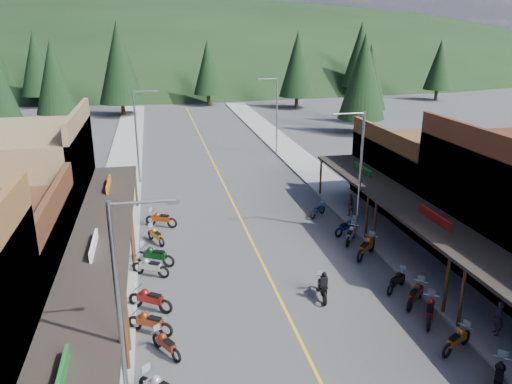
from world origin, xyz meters
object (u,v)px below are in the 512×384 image
bike_west_8 (150,298)px  pine_1 (36,63)px  pine_6 (439,64)px  bike_west_12 (161,218)px  shop_east_3 (426,176)px  streetlight_3 (276,112)px  bike_east_7 (416,294)px  pine_9 (370,77)px  bike_east_8 (397,280)px  shop_west_3 (24,186)px  bike_west_6 (166,343)px  pine_10 (54,76)px  streetlight_2 (359,167)px  pedestrian_east_b (350,205)px  bike_east_10 (351,234)px  bike_west_9 (150,266)px  streetlight_0 (123,305)px  bike_east_12 (318,209)px  bike_east_6 (430,309)px  pedestrian_east_a (498,318)px  pine_2 (119,62)px  bike_east_4 (499,377)px  bike_east_9 (366,246)px  pine_3 (208,67)px  pine_4 (297,64)px  bike_west_11 (156,235)px  bike_east_5 (457,339)px  rider_on_bike (322,287)px  pine_11 (363,76)px  pine_8 (1,93)px  bike_east_11 (347,226)px  bike_west_7 (150,321)px  streetlight_1 (138,133)px  pine_5 (361,54)px

bike_west_8 → pine_1: bearing=47.0°
pine_6 → bike_west_12: bearing=-134.5°
shop_east_3 → streetlight_3: bearing=110.0°
bike_west_8 → bike_east_7: size_ratio=1.08×
pine_9 → bike_east_8: (-17.90, -44.61, -5.83)m
pine_9 → shop_west_3: bearing=-138.3°
bike_east_7 → bike_west_6: bearing=-125.9°
pine_1 → pine_10: pine_1 is taller
shop_east_3 → streetlight_2: bearing=-154.1°
shop_east_3 → pedestrian_east_b: size_ratio=6.88×
bike_east_10 → bike_west_9: bearing=-135.8°
pine_10 → streetlight_0: bearing=-78.8°
pine_9 → bike_west_12: (-29.53, -33.47, -5.74)m
bike_east_7 → bike_east_12: size_ratio=1.16×
bike_east_6 → pedestrian_east_a: pedestrian_east_a is taller
streetlight_3 → pine_2: size_ratio=0.57×
bike_west_12 → bike_east_4: (11.81, -18.89, -0.00)m
bike_east_9 → bike_east_10: size_ratio=1.12×
pedestrian_east_a → pine_3: bearing=-157.4°
bike_east_9 → bike_east_10: bearing=139.8°
streetlight_2 → bike_west_9: size_ratio=3.70×
pine_4 → bike_east_9: pine_4 is taller
bike_west_8 → pedestrian_east_b: pedestrian_east_b is taller
bike_east_7 → bike_east_10: size_ratio=1.03×
bike_west_11 → bike_east_5: bike_east_5 is taller
pine_9 → rider_on_bike: (-21.90, -44.59, -5.77)m
bike_west_6 → bike_east_10: size_ratio=0.92×
pine_11 → bike_west_9: 43.09m
pine_8 → bike_west_12: bearing=-59.9°
bike_east_9 → rider_on_bike: size_ratio=1.13×
bike_east_11 → pine_3: bearing=157.2°
shop_west_3 → streetlight_3: size_ratio=1.36×
pine_8 → bike_east_12: size_ratio=5.38×
pine_1 → bike_west_7: bearing=-76.0°
bike_east_7 → streetlight_1: bearing=166.8°
streetlight_3 → bike_west_6: (-12.65, -32.65, -3.91)m
streetlight_3 → pine_5: (27.05, 42.00, 3.53)m
bike_west_11 → bike_east_9: bike_east_9 is taller
streetlight_1 → bike_east_4: (13.24, -29.35, -3.82)m
bike_east_5 → bike_east_12: bike_east_5 is taller
rider_on_bike → bike_east_4: bearing=-53.0°
pine_2 → bike_west_8: pine_2 is taller
shop_east_3 → streetlight_2: streetlight_2 is taller
bike_east_5 → bike_east_7: bearing=150.4°
bike_west_9 → bike_east_6: (12.52, -7.10, 0.01)m
pine_1 → streetlight_0: bearing=-77.4°
bike_east_12 → pedestrian_east_a: pedestrian_east_a is taller
pine_5 → pine_6: pine_5 is taller
bike_east_10 → bike_east_12: 4.83m
pine_1 → bike_east_11: size_ratio=6.21×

